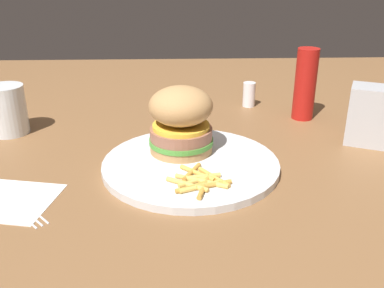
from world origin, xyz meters
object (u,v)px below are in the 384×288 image
salt_shaker (249,94)px  napkin (14,200)px  sandwich (181,120)px  ketchup_bottle (305,84)px  napkin_dispenser (375,116)px  fries_pile (200,181)px  fork (14,199)px  plate (192,164)px  drink_glass (7,113)px

salt_shaker → napkin: bearing=-44.2°
napkin → salt_shaker: salt_shaker is taller
sandwich → ketchup_bottle: ketchup_bottle is taller
napkin_dispenser → fries_pile: bearing=51.3°
fork → napkin_dispenser: napkin_dispenser is taller
fork → salt_shaker: salt_shaker is taller
sandwich → fork: bearing=-59.7°
sandwich → fries_pile: bearing=12.5°
plate → salt_shaker: (-0.31, 0.14, 0.02)m
plate → sandwich: 0.08m
plate → napkin: size_ratio=2.58×
fries_pile → salt_shaker: (-0.38, 0.13, 0.01)m
sandwich → fork: 0.28m
napkin → ketchup_bottle: size_ratio=0.75×
fork → salt_shaker: (-0.41, 0.39, 0.02)m
plate → sandwich: (-0.04, -0.02, 0.06)m
fries_pile → sandwich: bearing=-167.5°
sandwich → drink_glass: bearing=-110.4°
fries_pile → salt_shaker: 0.41m
salt_shaker → plate: bearing=-24.4°
fries_pile → fork: bearing=-85.3°
napkin_dispenser → drink_glass: bearing=18.0°
fork → drink_glass: size_ratio=1.48×
salt_shaker → sandwich: bearing=-30.4°
plate → fork: size_ratio=2.04×
fries_pile → fork: 0.26m
plate → fries_pile: bearing=7.0°
plate → sandwich: bearing=-158.5°
sandwich → salt_shaker: bearing=149.6°
plate → fork: plate is taller
napkin_dispenser → ketchup_bottle: ketchup_bottle is taller
napkin_dispenser → napkin: bearing=41.8°
sandwich → napkin_dispenser: (-0.05, 0.35, -0.01)m
fries_pile → drink_glass: (-0.24, -0.35, 0.03)m
fork → salt_shaker: size_ratio=2.52×
fork → napkin_dispenser: bearing=107.6°
fries_pile → napkin: size_ratio=0.95×
fries_pile → drink_glass: bearing=-123.9°
fries_pile → drink_glass: drink_glass is taller
fork → napkin: bearing=-137.6°
napkin_dispenser → salt_shaker: napkin_dispenser is taller
sandwich → fries_pile: sandwich is taller
plate → drink_glass: bearing=-115.5°
sandwich → napkin: sandwich is taller
ketchup_bottle → salt_shaker: (-0.08, -0.10, -0.05)m
napkin → napkin_dispenser: 0.61m
fries_pile → napkin: fries_pile is taller
sandwich → drink_glass: size_ratio=1.18×
drink_glass → salt_shaker: 0.51m
napkin → ketchup_bottle: ketchup_bottle is taller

